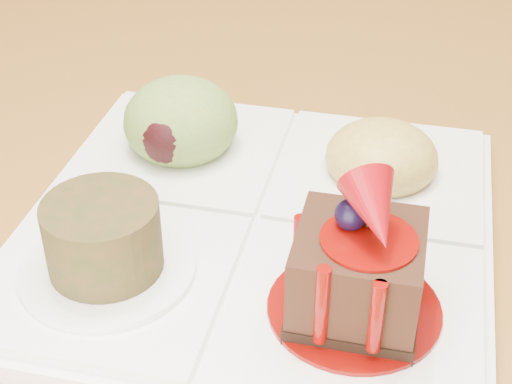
% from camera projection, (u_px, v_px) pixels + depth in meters
% --- Properties ---
extents(ground, '(6.00, 6.00, 0.00)m').
position_uv_depth(ground, '(395.00, 368.00, 1.37)').
color(ground, brown).
extents(sampler_plate, '(0.29, 0.29, 0.10)m').
position_uv_depth(sampler_plate, '(254.00, 207.00, 0.46)').
color(sampler_plate, white).
rests_on(sampler_plate, dining_table).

